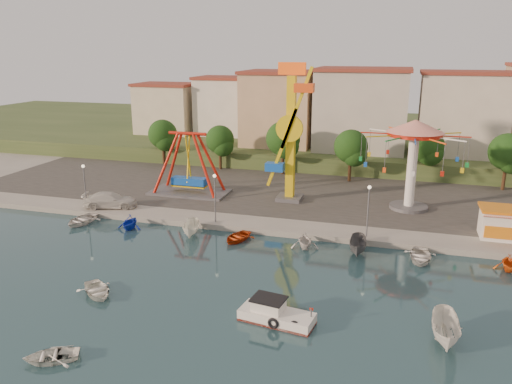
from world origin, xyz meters
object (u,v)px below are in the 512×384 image
at_px(cabin_motorboat, 275,315).
at_px(rowboat_a, 97,290).
at_px(wave_swinger, 414,144).
at_px(pirate_ship_ride, 189,165).
at_px(van, 110,200).
at_px(kamikaze_tower, 292,136).
at_px(skiff, 446,330).

relative_size(cabin_motorboat, rowboat_a, 1.48).
bearing_deg(cabin_motorboat, wave_swinger, 80.23).
relative_size(pirate_ship_ride, cabin_motorboat, 1.81).
xyz_separation_m(cabin_motorboat, van, (-24.62, 18.40, 0.99)).
bearing_deg(cabin_motorboat, van, 151.48).
bearing_deg(kamikaze_tower, skiff, -58.43).
relative_size(wave_swinger, skiff, 2.47).
bearing_deg(van, rowboat_a, -169.24).
relative_size(wave_swinger, rowboat_a, 3.11).
height_order(kamikaze_tower, cabin_motorboat, kamikaze_tower).
xyz_separation_m(pirate_ship_ride, van, (-6.53, -8.06, -2.90)).
distance_m(kamikaze_tower, skiff, 31.97).
height_order(cabin_motorboat, van, van).
bearing_deg(wave_swinger, van, -164.46).
bearing_deg(cabin_motorboat, rowboat_a, -171.37).
bearing_deg(rowboat_a, cabin_motorboat, -47.99).
distance_m(pirate_ship_ride, skiff, 39.36).
bearing_deg(wave_swinger, skiff, -85.10).
relative_size(kamikaze_tower, skiff, 3.51).
height_order(pirate_ship_ride, kamikaze_tower, kamikaze_tower).
distance_m(kamikaze_tower, cabin_motorboat, 28.63).
height_order(wave_swinger, rowboat_a, wave_swinger).
height_order(wave_swinger, van, wave_swinger).
relative_size(pirate_ship_ride, wave_swinger, 0.86).
xyz_separation_m(skiff, van, (-35.99, 17.81, 0.58)).
bearing_deg(wave_swinger, kamikaze_tower, -176.98).
height_order(pirate_ship_ride, wave_swinger, wave_swinger).
height_order(kamikaze_tower, van, kamikaze_tower).
bearing_deg(wave_swinger, rowboat_a, -130.01).
distance_m(pirate_ship_ride, van, 10.77).
xyz_separation_m(pirate_ship_ride, wave_swinger, (27.13, 1.30, 3.80)).
bearing_deg(pirate_ship_ride, kamikaze_tower, 2.46).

